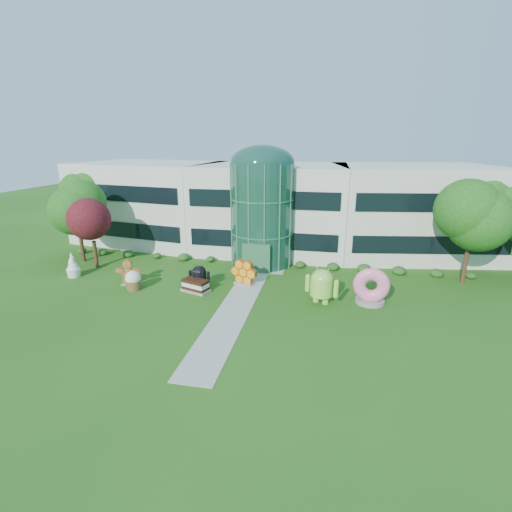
% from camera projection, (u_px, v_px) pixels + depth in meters
% --- Properties ---
extents(ground, '(140.00, 140.00, 0.00)m').
position_uv_depth(ground, '(231.00, 316.00, 26.12)').
color(ground, '#215114').
rests_on(ground, ground).
extents(building, '(46.00, 15.00, 9.30)m').
position_uv_depth(building, '(272.00, 207.00, 41.57)').
color(building, beige).
rests_on(building, ground).
extents(atrium, '(6.00, 6.00, 9.80)m').
position_uv_depth(atrium, '(262.00, 215.00, 35.88)').
color(atrium, '#194738').
rests_on(atrium, ground).
extents(walkway, '(2.40, 20.00, 0.04)m').
position_uv_depth(walkway, '(238.00, 304.00, 27.98)').
color(walkway, '#9E9E93').
rests_on(walkway, ground).
extents(tree_red, '(4.00, 4.00, 6.00)m').
position_uv_depth(tree_red, '(93.00, 237.00, 35.16)').
color(tree_red, '#3F0C14').
rests_on(tree_red, ground).
extents(trees_backdrop, '(52.00, 8.00, 8.40)m').
position_uv_depth(trees_backdrop, '(264.00, 220.00, 37.03)').
color(trees_backdrop, '#1D4F13').
rests_on(trees_backdrop, ground).
extents(android_green, '(3.21, 2.67, 3.11)m').
position_uv_depth(android_green, '(322.00, 283.00, 27.76)').
color(android_green, '#90D343').
rests_on(android_green, ground).
extents(android_black, '(1.92, 1.30, 2.17)m').
position_uv_depth(android_black, '(199.00, 275.00, 30.94)').
color(android_black, black).
rests_on(android_black, ground).
extents(donut, '(2.82, 1.51, 2.84)m').
position_uv_depth(donut, '(371.00, 285.00, 27.81)').
color(donut, '#EF5B82').
rests_on(donut, ground).
extents(gingerbread, '(2.53, 1.35, 2.21)m').
position_uv_depth(gingerbread, '(128.00, 272.00, 31.50)').
color(gingerbread, brown).
rests_on(gingerbread, ground).
extents(ice_cream_sandwich, '(2.58, 1.86, 1.04)m').
position_uv_depth(ice_cream_sandwich, '(195.00, 286.00, 30.13)').
color(ice_cream_sandwich, black).
rests_on(ice_cream_sandwich, ground).
extents(honeycomb, '(2.69, 1.63, 1.99)m').
position_uv_depth(honeycomb, '(244.00, 273.00, 31.56)').
color(honeycomb, orange).
rests_on(honeycomb, ground).
extents(froyo, '(1.57, 1.57, 2.22)m').
position_uv_depth(froyo, '(73.00, 265.00, 33.27)').
color(froyo, white).
rests_on(froyo, ground).
extents(cupcake, '(1.48, 1.48, 1.65)m').
position_uv_depth(cupcake, '(133.00, 280.00, 30.40)').
color(cupcake, white).
rests_on(cupcake, ground).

